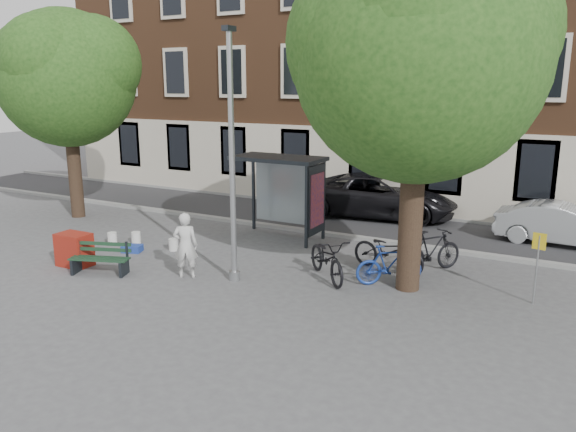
% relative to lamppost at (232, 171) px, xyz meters
% --- Properties ---
extents(ground, '(90.00, 90.00, 0.00)m').
position_rel_lamppost_xyz_m(ground, '(0.00, 0.00, -2.78)').
color(ground, '#4C4C4F').
rests_on(ground, ground).
extents(road, '(40.00, 4.00, 0.01)m').
position_rel_lamppost_xyz_m(road, '(0.00, 7.00, -2.78)').
color(road, '#28282B').
rests_on(road, ground).
extents(curb_near, '(40.00, 0.25, 0.12)m').
position_rel_lamppost_xyz_m(curb_near, '(0.00, 5.00, -2.72)').
color(curb_near, gray).
rests_on(curb_near, ground).
extents(curb_far, '(40.00, 0.25, 0.12)m').
position_rel_lamppost_xyz_m(curb_far, '(0.00, 9.00, -2.72)').
color(curb_far, gray).
rests_on(curb_far, ground).
extents(building_row, '(30.00, 8.00, 14.00)m').
position_rel_lamppost_xyz_m(building_row, '(0.00, 13.00, 4.22)').
color(building_row, brown).
rests_on(building_row, ground).
extents(lamppost, '(0.28, 0.35, 6.11)m').
position_rel_lamppost_xyz_m(lamppost, '(0.00, 0.00, 0.00)').
color(lamppost, '#9EA0A3').
rests_on(lamppost, ground).
extents(tree_right, '(5.76, 5.60, 8.20)m').
position_rel_lamppost_xyz_m(tree_right, '(4.01, 1.38, 2.83)').
color(tree_right, black).
rests_on(tree_right, ground).
extents(tree_left, '(5.18, 4.86, 7.40)m').
position_rel_lamppost_xyz_m(tree_left, '(-8.99, 2.88, 2.43)').
color(tree_left, black).
rests_on(tree_left, ground).
extents(bus_shelter, '(2.85, 1.45, 2.62)m').
position_rel_lamppost_xyz_m(bus_shelter, '(-0.61, 4.11, -0.87)').
color(bus_shelter, '#1E2328').
rests_on(bus_shelter, ground).
extents(painter, '(0.74, 0.66, 1.69)m').
position_rel_lamppost_xyz_m(painter, '(-1.20, -0.40, -1.94)').
color(painter, silver).
rests_on(painter, ground).
extents(bench, '(1.62, 0.99, 0.80)m').
position_rel_lamppost_xyz_m(bench, '(-3.35, -1.24, -2.42)').
color(bench, '#1E2328').
rests_on(bench, ground).
extents(bike_a, '(2.16, 1.10, 1.08)m').
position_rel_lamppost_xyz_m(bike_a, '(3.15, 2.56, -2.24)').
color(bike_a, black).
rests_on(bike_a, ground).
extents(bike_b, '(1.63, 1.37, 1.01)m').
position_rel_lamppost_xyz_m(bike_b, '(3.50, 1.58, -2.28)').
color(bike_b, navy).
rests_on(bike_b, ground).
extents(bike_c, '(2.03, 1.99, 1.11)m').
position_rel_lamppost_xyz_m(bike_c, '(2.00, 1.19, -2.23)').
color(bike_c, black).
rests_on(bike_c, ground).
extents(bike_d, '(1.54, 1.87, 1.15)m').
position_rel_lamppost_xyz_m(bike_d, '(4.16, 3.01, -2.21)').
color(bike_d, black).
rests_on(bike_d, ground).
extents(car_dark, '(5.97, 3.36, 1.58)m').
position_rel_lamppost_xyz_m(car_dark, '(0.78, 8.40, -2.00)').
color(car_dark, black).
rests_on(car_dark, ground).
extents(car_silver, '(3.89, 1.47, 1.27)m').
position_rel_lamppost_xyz_m(car_silver, '(6.99, 7.49, -2.15)').
color(car_silver, '#A2A6AA').
rests_on(car_silver, ground).
extents(red_stand, '(0.91, 0.62, 0.90)m').
position_rel_lamppost_xyz_m(red_stand, '(-4.45, -1.11, -2.33)').
color(red_stand, maroon).
rests_on(red_stand, ground).
extents(blue_crate, '(0.66, 0.57, 0.20)m').
position_rel_lamppost_xyz_m(blue_crate, '(-4.02, 0.59, -2.68)').
color(blue_crate, '#203B96').
rests_on(blue_crate, ground).
extents(bucket_a, '(0.35, 0.35, 0.36)m').
position_rel_lamppost_xyz_m(bucket_a, '(-5.16, 0.93, -2.60)').
color(bucket_a, silver).
rests_on(bucket_a, ground).
extents(bucket_b, '(0.35, 0.35, 0.36)m').
position_rel_lamppost_xyz_m(bucket_b, '(-3.04, 1.28, -2.60)').
color(bucket_b, silver).
rests_on(bucket_b, ground).
extents(bucket_c, '(0.32, 0.32, 0.36)m').
position_rel_lamppost_xyz_m(bucket_c, '(-4.56, 1.33, -2.60)').
color(bucket_c, white).
rests_on(bucket_c, ground).
extents(notice_sign, '(0.28, 0.07, 1.64)m').
position_rel_lamppost_xyz_m(notice_sign, '(6.77, 1.93, -1.64)').
color(notice_sign, '#9EA0A3').
rests_on(notice_sign, ground).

